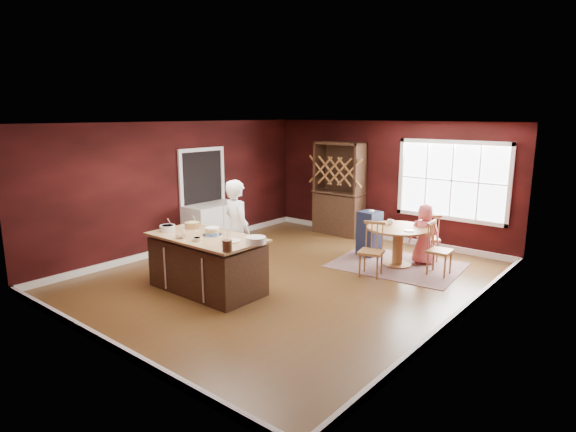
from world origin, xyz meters
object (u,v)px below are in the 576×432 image
object	(u,v)px
dryer	(225,222)
toddler	(373,216)
seated_woman	(425,234)
baker	(237,230)
washer	(203,227)
hutch	(339,189)
chair_north	(428,236)
dining_table	(398,238)
high_chair	(369,233)
layer_cake	(212,231)
chair_east	(440,248)
chair_south	(371,250)
kitchen_island	(207,264)

from	to	relation	value
dryer	toddler	bearing A→B (deg)	22.91
seated_woman	dryer	size ratio (longest dim) A/B	1.28
baker	washer	distance (m)	2.22
washer	hutch	bearing A→B (deg)	62.53
baker	chair_north	xyz separation A→B (m)	(2.11, 3.19, -0.40)
toddler	baker	bearing A→B (deg)	-110.39
toddler	dining_table	bearing A→B (deg)	-25.02
dining_table	dryer	xyz separation A→B (m)	(-3.79, -0.93, -0.07)
high_chair	toddler	world-z (taller)	high_chair
washer	layer_cake	bearing A→B (deg)	-36.76
baker	chair_east	bearing A→B (deg)	-122.02
chair_north	layer_cake	bearing A→B (deg)	25.77
toddler	chair_east	bearing A→B (deg)	-13.15
baker	chair_east	size ratio (longest dim) A/B	1.80
layer_cake	washer	bearing A→B (deg)	143.24
dining_table	hutch	size ratio (longest dim) A/B	0.54
baker	toddler	world-z (taller)	baker
dining_table	washer	size ratio (longest dim) A/B	1.28
chair_south	hutch	xyz separation A→B (m)	(-2.18, 2.24, 0.61)
toddler	hutch	distance (m)	1.84
kitchen_island	high_chair	world-z (taller)	high_chair
kitchen_island	chair_north	size ratio (longest dim) A/B	2.03
chair_south	high_chair	xyz separation A→B (m)	(-0.68, 1.11, -0.01)
kitchen_island	hutch	xyz separation A→B (m)	(-0.46, 4.56, 0.66)
hutch	dryer	size ratio (longest dim) A/B	2.38
kitchen_island	washer	size ratio (longest dim) A/B	2.11
kitchen_island	chair_south	world-z (taller)	chair_south
kitchen_island	seated_woman	world-z (taller)	seated_woman
layer_cake	chair_north	bearing A→B (deg)	61.60
dining_table	chair_east	world-z (taller)	chair_east
hutch	washer	xyz separation A→B (m)	(-1.53, -2.94, -0.64)
seated_woman	hutch	distance (m)	2.81
seated_woman	baker	bearing A→B (deg)	24.38
baker	chair_south	world-z (taller)	baker
baker	chair_south	size ratio (longest dim) A/B	1.79
chair_east	hutch	size ratio (longest dim) A/B	0.45
dining_table	seated_woman	xyz separation A→B (m)	(0.34, 0.43, 0.06)
chair_south	dryer	size ratio (longest dim) A/B	1.06
chair_east	dryer	size ratio (longest dim) A/B	1.06
dining_table	high_chair	distance (m)	0.80
washer	baker	bearing A→B (deg)	-24.74
layer_cake	chair_south	distance (m)	2.83
hutch	washer	world-z (taller)	hutch
layer_cake	toddler	size ratio (longest dim) A/B	1.25
dining_table	chair_north	xyz separation A→B (m)	(0.30, 0.70, -0.05)
chair_south	kitchen_island	bearing A→B (deg)	-141.09
baker	chair_east	xyz separation A→B (m)	(2.64, 2.47, -0.39)
baker	washer	xyz separation A→B (m)	(-1.98, 0.91, -0.42)
kitchen_island	washer	distance (m)	2.57
dryer	washer	bearing A→B (deg)	-90.00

